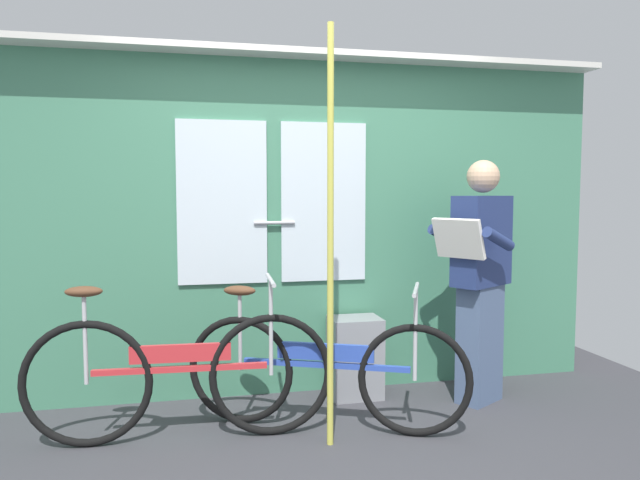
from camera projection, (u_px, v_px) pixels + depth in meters
name	position (u px, v px, depth m)	size (l,w,h in m)	color
ground_plane	(351.00, 476.00, 3.05)	(5.37, 4.25, 0.04)	#38383D
train_door_wall	(300.00, 218.00, 4.23)	(4.37, 0.28, 2.35)	#427F60
bicycle_near_door	(180.00, 375.00, 3.41)	(1.73, 0.44, 0.92)	black
bicycle_leaning_behind	(323.00, 371.00, 3.58)	(1.58, 0.79, 0.87)	black
passenger_reading_newspaper	(480.00, 276.00, 4.02)	(0.62, 0.56, 1.62)	slate
trash_bin_by_wall	(355.00, 357.00, 4.17)	(0.35, 0.28, 0.55)	gray
handrail_pole	(330.00, 239.00, 3.30)	(0.04, 0.04, 2.31)	#C6C14C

